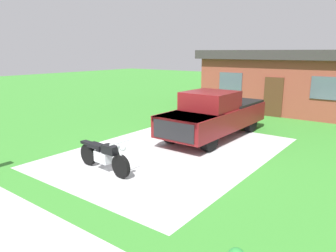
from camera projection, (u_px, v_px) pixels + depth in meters
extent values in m
plane|color=#39872E|center=(174.00, 152.00, 11.04)|extent=(80.00, 80.00, 0.00)
cube|color=#BBBBBB|center=(174.00, 152.00, 11.04)|extent=(5.99, 8.51, 0.01)
cylinder|color=black|center=(121.00, 166.00, 8.69)|extent=(0.67, 0.18, 0.66)
cylinder|color=black|center=(88.00, 154.00, 9.69)|extent=(0.67, 0.18, 0.66)
cube|color=silver|center=(103.00, 157.00, 9.19)|extent=(0.58, 0.31, 0.32)
cube|color=black|center=(110.00, 150.00, 8.89)|extent=(0.54, 0.30, 0.24)
cube|color=black|center=(96.00, 146.00, 9.32)|extent=(0.62, 0.33, 0.12)
cube|color=black|center=(88.00, 143.00, 9.61)|extent=(0.50, 0.24, 0.08)
cylinder|color=silver|center=(120.00, 154.00, 8.60)|extent=(0.33, 0.09, 0.77)
cylinder|color=silver|center=(120.00, 142.00, 8.53)|extent=(0.10, 0.70, 0.04)
sphere|color=silver|center=(123.00, 148.00, 8.48)|extent=(0.16, 0.16, 0.16)
cylinder|color=black|center=(209.00, 140.00, 11.01)|extent=(0.31, 0.84, 0.84)
cylinder|color=black|center=(172.00, 132.00, 11.99)|extent=(0.31, 0.84, 0.84)
cylinder|color=black|center=(250.00, 122.00, 13.70)|extent=(0.31, 0.84, 0.84)
cylinder|color=black|center=(217.00, 118.00, 14.68)|extent=(0.31, 0.84, 0.84)
cube|color=maroon|center=(215.00, 118.00, 12.79)|extent=(2.08, 5.63, 0.80)
cube|color=maroon|center=(189.00, 118.00, 11.30)|extent=(1.93, 1.93, 0.20)
cube|color=maroon|center=(210.00, 101.00, 12.31)|extent=(1.83, 1.92, 0.70)
cube|color=#3F4C56|center=(199.00, 106.00, 11.72)|extent=(1.70, 0.18, 0.60)
cube|color=black|center=(232.00, 106.00, 13.93)|extent=(1.93, 2.43, 0.50)
cube|color=black|center=(174.00, 131.00, 10.66)|extent=(1.70, 0.12, 0.64)
cube|color=brown|center=(288.00, 85.00, 18.66)|extent=(9.00, 5.00, 3.00)
cube|color=#383333|center=(291.00, 55.00, 18.25)|extent=(9.60, 5.60, 0.50)
cube|color=#4C2D19|center=(273.00, 97.00, 16.79)|extent=(1.00, 0.08, 2.10)
cube|color=#4C5966|center=(231.00, 82.00, 18.12)|extent=(1.40, 0.06, 1.10)
cube|color=#4C5966|center=(326.00, 88.00, 15.17)|extent=(1.40, 0.06, 1.10)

